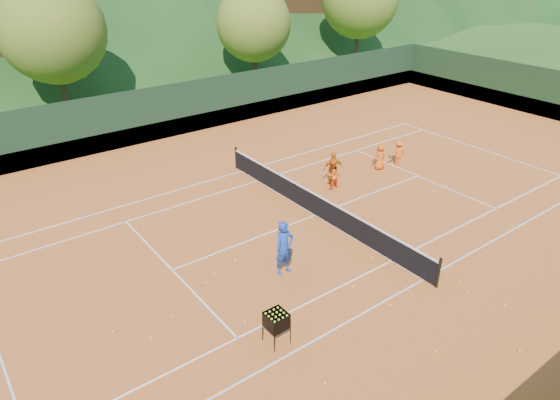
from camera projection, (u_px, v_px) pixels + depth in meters
ground at (315, 215)px, 20.35m from camera, size 400.00×400.00×0.00m
clay_court at (315, 215)px, 20.35m from camera, size 40.00×24.00×0.02m
coach at (284, 248)px, 16.38m from camera, size 0.70×0.46×1.93m
student_a at (332, 175)px, 22.23m from camera, size 0.72×0.59×1.37m
student_b at (333, 168)px, 22.64m from camera, size 0.98×0.70×1.55m
student_c at (380, 157)px, 24.17m from camera, size 0.68×0.49×1.30m
student_d at (398, 153)px, 24.63m from camera, size 0.94×0.68×1.30m
tennis_ball_0 at (481, 204)px, 21.14m from camera, size 0.07×0.07×0.07m
tennis_ball_1 at (512, 226)px, 19.46m from camera, size 0.07×0.07×0.07m
tennis_ball_2 at (460, 282)px, 16.28m from camera, size 0.07×0.07×0.07m
tennis_ball_3 at (371, 257)px, 17.57m from camera, size 0.07×0.07×0.07m
tennis_ball_4 at (215, 273)px, 16.74m from camera, size 0.07×0.07×0.07m
tennis_ball_5 at (206, 283)px, 16.24m from camera, size 0.07×0.07×0.07m
tennis_ball_6 at (325, 383)px, 12.54m from camera, size 0.07×0.07×0.07m
tennis_ball_7 at (173, 316)px, 14.77m from camera, size 0.07×0.07×0.07m
tennis_ball_8 at (544, 312)px, 14.95m from camera, size 0.07×0.07×0.07m
tennis_ball_9 at (390, 305)px, 15.24m from camera, size 0.07×0.07×0.07m
tennis_ball_10 at (151, 338)px, 13.96m from camera, size 0.07×0.07×0.07m
tennis_ball_11 at (379, 205)px, 21.07m from camera, size 0.07×0.07×0.07m
tennis_ball_12 at (447, 186)px, 22.67m from camera, size 0.07×0.07×0.07m
tennis_ball_13 at (235, 261)px, 17.35m from camera, size 0.07×0.07×0.07m
tennis_ball_14 at (520, 352)px, 13.50m from camera, size 0.07×0.07×0.07m
tennis_ball_15 at (184, 336)px, 14.05m from camera, size 0.07×0.07×0.07m
tennis_ball_16 at (505, 305)px, 15.24m from camera, size 0.07×0.07×0.07m
tennis_ball_17 at (480, 257)px, 17.59m from camera, size 0.07×0.07×0.07m
tennis_ball_19 at (353, 287)px, 16.05m from camera, size 0.07×0.07×0.07m
tennis_ball_20 at (436, 352)px, 13.50m from camera, size 0.07×0.07×0.07m
tennis_ball_22 at (468, 292)px, 15.80m from camera, size 0.07×0.07×0.07m
tennis_ball_24 at (113, 331)px, 14.22m from camera, size 0.07×0.07×0.07m
tennis_ball_25 at (245, 322)px, 14.54m from camera, size 0.07×0.07×0.07m
tennis_ball_27 at (435, 191)px, 22.19m from camera, size 0.07×0.07×0.07m
court_lines at (315, 215)px, 20.34m from camera, size 23.83×11.03×0.00m
tennis_net at (316, 204)px, 20.11m from camera, size 0.10×12.07×1.10m
perimeter_fence at (317, 187)px, 19.77m from camera, size 40.40×24.24×3.00m
ball_hopper at (276, 321)px, 13.54m from camera, size 0.57×0.57×1.00m
chalet_mid at (125, 3)px, 45.41m from camera, size 12.65×8.82×11.45m
tree_b at (52, 30)px, 30.04m from camera, size 6.40×6.40×8.40m
tree_c at (254, 24)px, 37.09m from camera, size 5.60×5.60×7.35m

